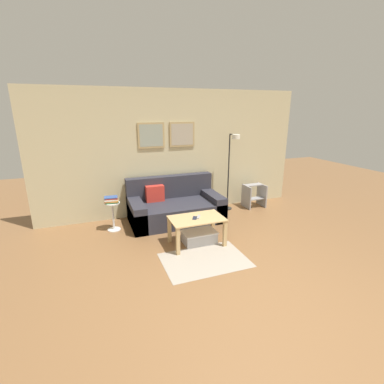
{
  "coord_description": "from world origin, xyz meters",
  "views": [
    {
      "loc": [
        -1.7,
        -2.13,
        2.16
      ],
      "look_at": [
        -0.17,
        1.95,
        0.85
      ],
      "focal_mm": 26.0,
      "sensor_mm": 36.0,
      "label": 1
    }
  ],
  "objects_px": {
    "remote_control": "(199,217)",
    "cell_phone": "(195,218)",
    "coffee_table": "(197,223)",
    "couch": "(175,207)",
    "floor_lamp": "(232,161)",
    "storage_bin": "(199,237)",
    "side_table": "(113,214)",
    "book_stack": "(111,200)",
    "step_stool": "(254,195)"
  },
  "relations": [
    {
      "from": "remote_control",
      "to": "coffee_table",
      "type": "bearing_deg",
      "value": -135.76
    },
    {
      "from": "floor_lamp",
      "to": "step_stool",
      "type": "xyz_separation_m",
      "value": [
        0.64,
        0.06,
        -0.83
      ]
    },
    {
      "from": "couch",
      "to": "coffee_table",
      "type": "relative_size",
      "value": 2.06
    },
    {
      "from": "book_stack",
      "to": "couch",
      "type": "bearing_deg",
      "value": 4.32
    },
    {
      "from": "coffee_table",
      "to": "book_stack",
      "type": "distance_m",
      "value": 1.63
    },
    {
      "from": "cell_phone",
      "to": "step_stool",
      "type": "bearing_deg",
      "value": 59.86
    },
    {
      "from": "storage_bin",
      "to": "side_table",
      "type": "relative_size",
      "value": 1.05
    },
    {
      "from": "floor_lamp",
      "to": "storage_bin",
      "type": "bearing_deg",
      "value": -135.84
    },
    {
      "from": "coffee_table",
      "to": "remote_control",
      "type": "height_order",
      "value": "remote_control"
    },
    {
      "from": "book_stack",
      "to": "cell_phone",
      "type": "xyz_separation_m",
      "value": [
        1.2,
        -1.04,
        -0.13
      ]
    },
    {
      "from": "coffee_table",
      "to": "storage_bin",
      "type": "xyz_separation_m",
      "value": [
        0.06,
        0.03,
        -0.27
      ]
    },
    {
      "from": "coffee_table",
      "to": "floor_lamp",
      "type": "distance_m",
      "value": 1.89
    },
    {
      "from": "floor_lamp",
      "to": "couch",
      "type": "bearing_deg",
      "value": -176.96
    },
    {
      "from": "couch",
      "to": "floor_lamp",
      "type": "xyz_separation_m",
      "value": [
        1.29,
        0.07,
        0.83
      ]
    },
    {
      "from": "side_table",
      "to": "remote_control",
      "type": "xyz_separation_m",
      "value": [
        1.27,
        -1.05,
        0.16
      ]
    },
    {
      "from": "side_table",
      "to": "coffee_table",
      "type": "bearing_deg",
      "value": -40.68
    },
    {
      "from": "coffee_table",
      "to": "book_stack",
      "type": "relative_size",
      "value": 3.39
    },
    {
      "from": "book_stack",
      "to": "remote_control",
      "type": "distance_m",
      "value": 1.64
    },
    {
      "from": "floor_lamp",
      "to": "step_stool",
      "type": "distance_m",
      "value": 1.05
    },
    {
      "from": "coffee_table",
      "to": "remote_control",
      "type": "bearing_deg",
      "value": 14.04
    },
    {
      "from": "couch",
      "to": "book_stack",
      "type": "bearing_deg",
      "value": -175.68
    },
    {
      "from": "storage_bin",
      "to": "coffee_table",
      "type": "bearing_deg",
      "value": -151.85
    },
    {
      "from": "coffee_table",
      "to": "cell_phone",
      "type": "distance_m",
      "value": 0.11
    },
    {
      "from": "storage_bin",
      "to": "remote_control",
      "type": "distance_m",
      "value": 0.37
    },
    {
      "from": "remote_control",
      "to": "couch",
      "type": "bearing_deg",
      "value": 123.4
    },
    {
      "from": "side_table",
      "to": "book_stack",
      "type": "xyz_separation_m",
      "value": [
        -0.01,
        -0.02,
        0.28
      ]
    },
    {
      "from": "couch",
      "to": "storage_bin",
      "type": "distance_m",
      "value": 1.12
    },
    {
      "from": "floor_lamp",
      "to": "side_table",
      "type": "height_order",
      "value": "floor_lamp"
    },
    {
      "from": "couch",
      "to": "storage_bin",
      "type": "xyz_separation_m",
      "value": [
        0.09,
        -1.1,
        -0.17
      ]
    },
    {
      "from": "floor_lamp",
      "to": "side_table",
      "type": "xyz_separation_m",
      "value": [
        -2.5,
        -0.14,
        -0.78
      ]
    },
    {
      "from": "floor_lamp",
      "to": "book_stack",
      "type": "distance_m",
      "value": 2.56
    },
    {
      "from": "couch",
      "to": "side_table",
      "type": "distance_m",
      "value": 1.21
    },
    {
      "from": "coffee_table",
      "to": "remote_control",
      "type": "distance_m",
      "value": 0.11
    },
    {
      "from": "remote_control",
      "to": "step_stool",
      "type": "bearing_deg",
      "value": 64.03
    },
    {
      "from": "remote_control",
      "to": "cell_phone",
      "type": "distance_m",
      "value": 0.07
    },
    {
      "from": "cell_phone",
      "to": "book_stack",
      "type": "bearing_deg",
      "value": 165.88
    },
    {
      "from": "floor_lamp",
      "to": "side_table",
      "type": "distance_m",
      "value": 2.62
    },
    {
      "from": "step_stool",
      "to": "coffee_table",
      "type": "bearing_deg",
      "value": -146.47
    },
    {
      "from": "storage_bin",
      "to": "cell_phone",
      "type": "bearing_deg",
      "value": -161.51
    },
    {
      "from": "couch",
      "to": "coffee_table",
      "type": "bearing_deg",
      "value": -88.6
    },
    {
      "from": "side_table",
      "to": "remote_control",
      "type": "height_order",
      "value": "side_table"
    },
    {
      "from": "couch",
      "to": "floor_lamp",
      "type": "relative_size",
      "value": 1.08
    },
    {
      "from": "storage_bin",
      "to": "floor_lamp",
      "type": "height_order",
      "value": "floor_lamp"
    },
    {
      "from": "storage_bin",
      "to": "floor_lamp",
      "type": "xyz_separation_m",
      "value": [
        1.21,
        1.17,
        1.0
      ]
    },
    {
      "from": "couch",
      "to": "storage_bin",
      "type": "relative_size",
      "value": 3.2
    },
    {
      "from": "coffee_table",
      "to": "cell_phone",
      "type": "bearing_deg",
      "value": 179.91
    },
    {
      "from": "side_table",
      "to": "step_stool",
      "type": "distance_m",
      "value": 3.15
    },
    {
      "from": "remote_control",
      "to": "cell_phone",
      "type": "relative_size",
      "value": 1.07
    },
    {
      "from": "remote_control",
      "to": "storage_bin",
      "type": "bearing_deg",
      "value": 73.93
    },
    {
      "from": "cell_phone",
      "to": "remote_control",
      "type": "bearing_deg",
      "value": 33.9
    }
  ]
}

